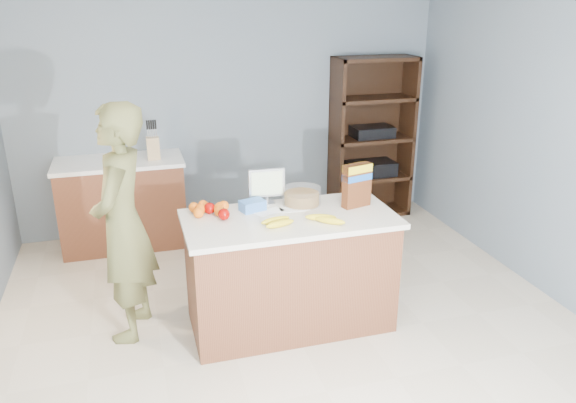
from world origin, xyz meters
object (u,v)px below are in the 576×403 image
object	(u,v)px
counter_peninsula	(290,275)
tv	(267,184)
cereal_box	(357,182)
person	(123,224)
shelving_unit	(370,141)

from	to	relation	value
counter_peninsula	tv	distance (m)	0.72
counter_peninsula	tv	world-z (taller)	tv
cereal_box	tv	bearing A→B (deg)	159.03
person	cereal_box	distance (m)	1.75
shelving_unit	tv	size ratio (longest dim) A/B	6.38
counter_peninsula	person	distance (m)	1.29
person	cereal_box	xyz separation A→B (m)	(1.73, -0.17, 0.21)
shelving_unit	person	world-z (taller)	shelving_unit
counter_peninsula	shelving_unit	world-z (taller)	shelving_unit
counter_peninsula	cereal_box	xyz separation A→B (m)	(0.55, 0.06, 0.68)
shelving_unit	cereal_box	xyz separation A→B (m)	(-1.00, -1.98, 0.23)
shelving_unit	tv	bearing A→B (deg)	-133.43
tv	cereal_box	world-z (taller)	cereal_box
cereal_box	shelving_unit	bearing A→B (deg)	63.20
person	cereal_box	size ratio (longest dim) A/B	5.25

